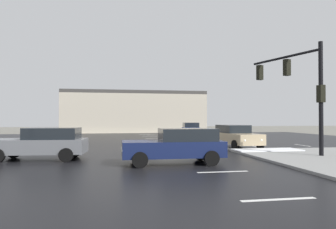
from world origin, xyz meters
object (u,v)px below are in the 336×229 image
(sedan_blue, at_px, (191,129))
(sedan_grey, at_px, (42,143))
(traffic_signal_mast, at_px, (299,82))
(sedan_tan, at_px, (236,136))
(sedan_navy, at_px, (177,145))

(sedan_blue, bearing_deg, sedan_grey, -26.80)
(traffic_signal_mast, distance_m, sedan_blue, 19.11)
(traffic_signal_mast, distance_m, sedan_tan, 6.04)
(traffic_signal_mast, bearing_deg, sedan_blue, -12.92)
(sedan_grey, bearing_deg, sedan_tan, -154.93)
(sedan_navy, bearing_deg, traffic_signal_mast, -164.70)
(traffic_signal_mast, xyz_separation_m, sedan_tan, (-1.76, 4.78, -3.23))
(sedan_blue, bearing_deg, sedan_tan, 5.39)
(traffic_signal_mast, height_order, sedan_navy, traffic_signal_mast)
(sedan_grey, bearing_deg, traffic_signal_mast, -176.88)
(traffic_signal_mast, relative_size, sedan_blue, 1.26)
(sedan_navy, bearing_deg, sedan_tan, -129.44)
(sedan_grey, relative_size, sedan_blue, 0.99)
(sedan_tan, bearing_deg, sedan_grey, -73.12)
(traffic_signal_mast, distance_m, sedan_navy, 8.30)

